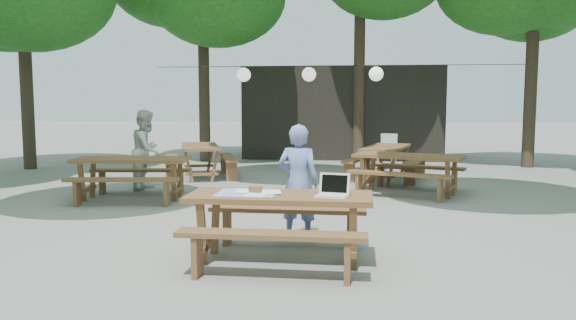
% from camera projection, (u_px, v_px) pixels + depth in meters
% --- Properties ---
extents(ground, '(80.00, 80.00, 0.00)m').
position_uv_depth(ground, '(285.00, 228.00, 7.80)').
color(ground, slate).
rests_on(ground, ground).
extents(pavilion, '(6.00, 3.00, 2.80)m').
position_uv_depth(pavilion, '(343.00, 112.00, 17.95)').
color(pavilion, black).
rests_on(pavilion, ground).
extents(main_picnic_table, '(2.00, 1.58, 0.75)m').
position_uv_depth(main_picnic_table, '(280.00, 227.00, 6.15)').
color(main_picnic_table, '#523D1D').
rests_on(main_picnic_table, ground).
extents(picnic_table_nw, '(2.09, 1.81, 0.75)m').
position_uv_depth(picnic_table_nw, '(132.00, 178.00, 10.03)').
color(picnic_table_nw, '#523D1D').
rests_on(picnic_table_nw, ground).
extents(picnic_table_ne, '(2.33, 2.13, 0.75)m').
position_uv_depth(picnic_table_ne, '(408.00, 174.00, 10.66)').
color(picnic_table_ne, '#523D1D').
rests_on(picnic_table_ne, ground).
extents(picnic_table_far_w, '(2.10, 2.30, 0.75)m').
position_uv_depth(picnic_table_far_w, '(200.00, 161.00, 12.94)').
color(picnic_table_far_w, '#523D1D').
rests_on(picnic_table_far_w, ground).
extents(picnic_table_far_e, '(1.99, 2.22, 0.75)m').
position_uv_depth(picnic_table_far_e, '(386.00, 162.00, 12.61)').
color(picnic_table_far_e, '#523D1D').
rests_on(picnic_table_far_e, ground).
extents(woman, '(0.59, 0.44, 1.47)m').
position_uv_depth(woman, '(298.00, 182.00, 7.08)').
color(woman, '#6E83C9').
rests_on(woman, ground).
extents(second_person, '(0.63, 0.79, 1.59)m').
position_uv_depth(second_person, '(147.00, 150.00, 11.19)').
color(second_person, silver).
rests_on(second_person, ground).
extents(plastic_chair, '(0.56, 0.56, 0.90)m').
position_uv_depth(plastic_chair, '(387.00, 158.00, 14.79)').
color(plastic_chair, silver).
rests_on(plastic_chair, ground).
extents(laptop, '(0.37, 0.32, 0.24)m').
position_uv_depth(laptop, '(333.00, 190.00, 5.98)').
color(laptop, white).
rests_on(laptop, main_picnic_table).
extents(tabletop_clutter, '(0.72, 0.56, 0.08)m').
position_uv_depth(tabletop_clutter, '(250.00, 192.00, 6.16)').
color(tabletop_clutter, '#3758BE').
rests_on(tabletop_clutter, main_picnic_table).
extents(paper_lanterns, '(9.00, 0.34, 0.38)m').
position_uv_depth(paper_lanterns, '(310.00, 74.00, 13.49)').
color(paper_lanterns, black).
rests_on(paper_lanterns, ground).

